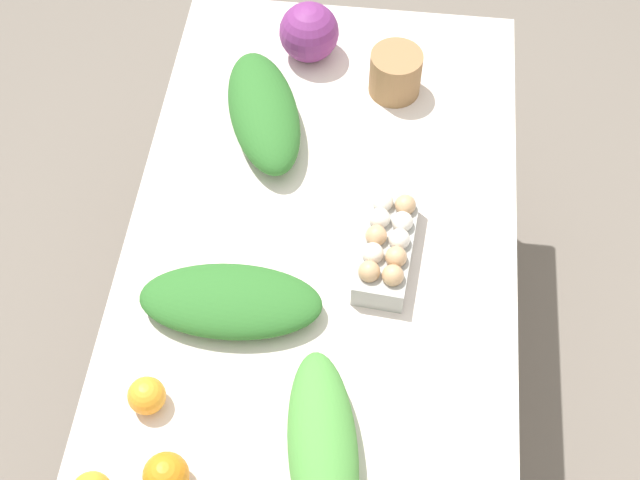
# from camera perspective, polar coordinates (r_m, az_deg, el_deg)

# --- Properties ---
(ground_plane) EXTENTS (8.00, 8.00, 0.00)m
(ground_plane) POSITION_cam_1_polar(r_m,az_deg,el_deg) (2.46, 0.00, -9.39)
(ground_plane) COLOR #70665B
(dining_table) EXTENTS (1.45, 0.81, 0.70)m
(dining_table) POSITION_cam_1_polar(r_m,az_deg,el_deg) (1.92, 0.00, -1.83)
(dining_table) COLOR silver
(dining_table) RESTS_ON ground_plane
(cabbage_purple) EXTENTS (0.14, 0.14, 0.14)m
(cabbage_purple) POSITION_cam_1_polar(r_m,az_deg,el_deg) (2.15, -0.71, 13.16)
(cabbage_purple) COLOR #7A2D75
(cabbage_purple) RESTS_ON dining_table
(egg_carton) EXTENTS (0.26, 0.12, 0.09)m
(egg_carton) POSITION_cam_1_polar(r_m,az_deg,el_deg) (1.80, 4.30, -0.32)
(egg_carton) COLOR #A8A8A3
(egg_carton) RESTS_ON dining_table
(paper_bag) EXTENTS (0.12, 0.12, 0.11)m
(paper_bag) POSITION_cam_1_polar(r_m,az_deg,el_deg) (2.09, 4.85, 10.60)
(paper_bag) COLOR #997047
(paper_bag) RESTS_ON dining_table
(greens_bunch_dandelion) EXTENTS (0.18, 0.37, 0.07)m
(greens_bunch_dandelion) POSITION_cam_1_polar(r_m,az_deg,el_deg) (1.74, -5.74, -3.91)
(greens_bunch_dandelion) COLOR #2D6B28
(greens_bunch_dandelion) RESTS_ON dining_table
(greens_bunch_scallion) EXTENTS (0.39, 0.19, 0.09)m
(greens_bunch_scallion) POSITION_cam_1_polar(r_m,az_deg,el_deg) (1.60, 0.18, -13.19)
(greens_bunch_scallion) COLOR #4C933D
(greens_bunch_scallion) RESTS_ON dining_table
(greens_bunch_chard) EXTENTS (0.39, 0.26, 0.10)m
(greens_bunch_chard) POSITION_cam_1_polar(r_m,az_deg,el_deg) (2.01, -3.63, 8.19)
(greens_bunch_chard) COLOR #2D6B28
(greens_bunch_chard) RESTS_ON dining_table
(orange_0) EXTENTS (0.08, 0.08, 0.08)m
(orange_0) POSITION_cam_1_polar(r_m,az_deg,el_deg) (1.61, -9.83, -14.62)
(orange_0) COLOR orange
(orange_0) RESTS_ON dining_table
(orange_2) EXTENTS (0.07, 0.07, 0.07)m
(orange_2) POSITION_cam_1_polar(r_m,az_deg,el_deg) (1.68, -11.03, -9.75)
(orange_2) COLOR orange
(orange_2) RESTS_ON dining_table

